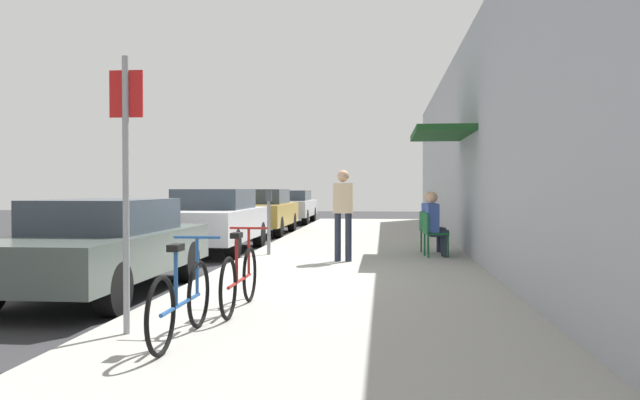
{
  "coord_description": "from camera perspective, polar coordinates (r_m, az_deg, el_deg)",
  "views": [
    {
      "loc": [
        2.8,
        -9.74,
        1.49
      ],
      "look_at": [
        0.97,
        8.24,
        1.14
      ],
      "focal_mm": 35.23,
      "sensor_mm": 36.0,
      "label": 1
    }
  ],
  "objects": [
    {
      "name": "parked_car_0",
      "position": [
        9.25,
        -19.21,
        -3.87
      ],
      "size": [
        1.8,
        4.4,
        1.33
      ],
      "color": "#47514C",
      "rests_on": "ground_plane"
    },
    {
      "name": "parked_car_1",
      "position": [
        14.67,
        -9.63,
        -1.77
      ],
      "size": [
        1.8,
        4.4,
        1.46
      ],
      "color": "#B7B7BC",
      "rests_on": "ground_plane"
    },
    {
      "name": "street_sign",
      "position": [
        6.14,
        -17.21,
        2.45
      ],
      "size": [
        0.32,
        0.06,
        2.6
      ],
      "color": "gray",
      "rests_on": "sidewalk_slab"
    },
    {
      "name": "pedestrian_standing",
      "position": [
        11.68,
        2.11,
        -0.71
      ],
      "size": [
        0.36,
        0.22,
        1.7
      ],
      "color": "#232838",
      "rests_on": "sidewalk_slab"
    },
    {
      "name": "seated_patron_0",
      "position": [
        12.67,
        10.41,
        -1.96
      ],
      "size": [
        0.46,
        0.4,
        1.29
      ],
      "color": "#232838",
      "rests_on": "sidewalk_slab"
    },
    {
      "name": "cafe_chair_1",
      "position": [
        13.41,
        9.91,
        -2.61
      ],
      "size": [
        0.55,
        0.55,
        0.87
      ],
      "color": "#14592D",
      "rests_on": "sidewalk_slab"
    },
    {
      "name": "building_facade",
      "position": [
        11.92,
        14.74,
        5.2
      ],
      "size": [
        1.4,
        32.0,
        4.69
      ],
      "color": "#999EA8",
      "rests_on": "ground_plane"
    },
    {
      "name": "bicycle_0",
      "position": [
        5.82,
        -12.46,
        -8.91
      ],
      "size": [
        0.46,
        1.71,
        0.9
      ],
      "color": "black",
      "rests_on": "sidewalk_slab"
    },
    {
      "name": "seated_patron_1",
      "position": [
        13.43,
        10.15,
        -1.79
      ],
      "size": [
        0.51,
        0.46,
        1.29
      ],
      "color": "#232838",
      "rests_on": "sidewalk_slab"
    },
    {
      "name": "cafe_chair_0",
      "position": [
        12.66,
        10.14,
        -2.83
      ],
      "size": [
        0.49,
        0.49,
        0.87
      ],
      "color": "#14592D",
      "rests_on": "sidewalk_slab"
    },
    {
      "name": "parked_car_3",
      "position": [
        26.43,
        -2.69,
        -0.55
      ],
      "size": [
        1.8,
        4.4,
        1.38
      ],
      "color": "#B7B7BC",
      "rests_on": "ground_plane"
    },
    {
      "name": "parked_car_2",
      "position": [
        20.19,
        -5.34,
        -0.99
      ],
      "size": [
        1.8,
        4.4,
        1.45
      ],
      "color": "#A58433",
      "rests_on": "ground_plane"
    },
    {
      "name": "sidewalk_slab",
      "position": [
        11.84,
        3.11,
        -5.83
      ],
      "size": [
        4.5,
        32.0,
        0.12
      ],
      "primitive_type": "cube",
      "color": "#9E9B93",
      "rests_on": "ground_plane"
    },
    {
      "name": "parking_meter",
      "position": [
        12.93,
        -4.68,
        -1.57
      ],
      "size": [
        0.12,
        0.1,
        1.32
      ],
      "color": "slate",
      "rests_on": "sidewalk_slab"
    },
    {
      "name": "bicycle_1",
      "position": [
        7.14,
        -7.3,
        -7.05
      ],
      "size": [
        0.46,
        1.71,
        0.9
      ],
      "color": "black",
      "rests_on": "sidewalk_slab"
    },
    {
      "name": "ground_plane",
      "position": [
        10.24,
        -10.21,
        -7.27
      ],
      "size": [
        60.0,
        60.0,
        0.0
      ],
      "primitive_type": "plane",
      "color": "#2D2D30"
    }
  ]
}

